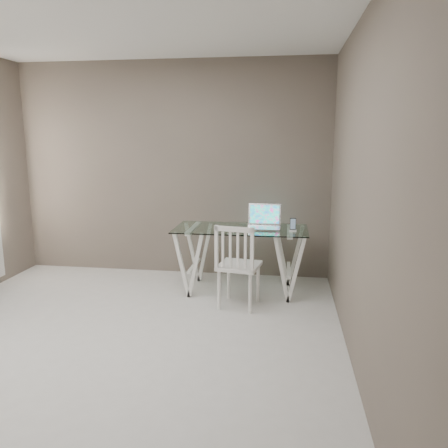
% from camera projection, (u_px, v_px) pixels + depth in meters
% --- Properties ---
extents(room, '(4.50, 4.52, 2.71)m').
position_uv_depth(room, '(88.00, 143.00, 3.34)').
color(room, beige).
rests_on(room, ground).
extents(desk, '(1.50, 0.70, 0.75)m').
position_uv_depth(desk, '(241.00, 259.00, 5.02)').
color(desk, silver).
rests_on(desk, ground).
extents(chair, '(0.47, 0.47, 0.90)m').
position_uv_depth(chair, '(237.00, 263.00, 4.48)').
color(chair, white).
rests_on(chair, ground).
extents(laptop, '(0.37, 0.35, 0.25)m').
position_uv_depth(laptop, '(264.00, 222.00, 4.98)').
color(laptop, silver).
rests_on(laptop, desk).
extents(keyboard, '(0.28, 0.12, 0.01)m').
position_uv_depth(keyboard, '(227.00, 229.00, 4.91)').
color(keyboard, silver).
rests_on(keyboard, desk).
extents(mouse, '(0.11, 0.07, 0.04)m').
position_uv_depth(mouse, '(232.00, 231.00, 4.73)').
color(mouse, white).
rests_on(mouse, desk).
extents(phone_dock, '(0.08, 0.08, 0.14)m').
position_uv_depth(phone_dock, '(293.00, 228.00, 4.78)').
color(phone_dock, white).
rests_on(phone_dock, desk).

